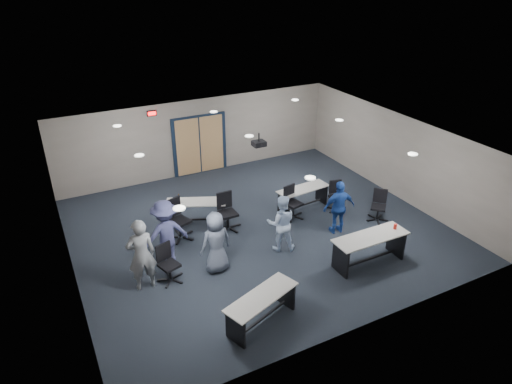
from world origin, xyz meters
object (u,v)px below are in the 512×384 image
person_plaid (216,242)px  chair_loose_right (379,206)px  chair_back_d (337,196)px  person_back (166,234)px  table_front_left (262,305)px  table_front_right (370,245)px  chair_loose_left (169,264)px  chair_back_c (294,203)px  person_navy (339,207)px  person_gray (141,255)px  person_lightblue (281,223)px  table_back_right (303,194)px  chair_back_b (228,212)px  table_back_left (196,208)px  chair_back_a (179,220)px

person_plaid → chair_loose_right: bearing=176.6°
chair_back_d → person_back: person_back is taller
chair_back_d → table_front_left: bearing=-128.9°
chair_back_d → person_plaid: size_ratio=0.58×
table_front_right → chair_loose_left: bearing=161.2°
chair_back_c → chair_loose_left: bearing=-176.0°
chair_loose_left → person_navy: 4.92m
table_front_left → chair_loose_left: 2.61m
table_front_right → person_gray: bearing=162.9°
table_front_right → person_lightblue: 2.31m
table_back_right → chair_back_d: size_ratio=1.84×
chair_loose_right → person_navy: person_navy is taller
chair_back_d → chair_loose_right: (0.72, -1.07, 0.01)m
table_front_left → chair_back_b: (0.94, 3.81, 0.06)m
table_back_left → chair_back_c: size_ratio=1.79×
chair_back_c → person_gray: size_ratio=0.55×
table_front_right → chair_back_d: 2.81m
table_front_left → person_gray: size_ratio=1.00×
table_front_right → person_gray: size_ratio=1.09×
chair_loose_left → person_navy: person_navy is taller
chair_loose_right → person_lightblue: (-3.30, 0.02, 0.31)m
table_front_left → chair_loose_right: (5.08, 2.24, -0.01)m
chair_back_b → person_back: size_ratio=0.61×
chair_back_b → chair_back_d: (3.42, -0.50, -0.08)m
chair_back_d → chair_loose_left: chair_loose_left is taller
table_front_right → chair_back_c: chair_back_c is taller
table_back_right → chair_back_c: 0.69m
table_front_left → chair_back_c: bearing=30.6°
chair_back_c → table_back_left: bearing=146.0°
chair_back_a → chair_back_b: (1.38, -0.17, -0.03)m
chair_back_a → person_navy: 4.43m
table_back_right → chair_back_d: chair_back_d is taller
chair_back_c → chair_loose_left: chair_back_c is taller
table_back_left → chair_back_d: 4.29m
chair_back_a → chair_back_d: 4.85m
chair_back_d → person_plaid: person_plaid is taller
person_gray → chair_back_c: bearing=-165.2°
chair_back_d → chair_loose_right: size_ratio=0.98×
table_front_left → chair_back_c: chair_back_c is taller
chair_back_a → chair_back_d: size_ratio=1.24×
person_plaid → chair_back_d: bearing=-169.9°
chair_loose_left → person_gray: size_ratio=0.53×
person_gray → person_navy: 5.52m
table_front_left → table_back_right: size_ratio=1.07×
chair_back_b → chair_back_d: bearing=-9.0°
table_front_right → person_back: size_ratio=1.11×
table_back_right → person_back: person_back is taller
chair_back_d → chair_back_b: bearing=-174.5°
chair_loose_left → chair_back_d: bearing=-7.0°
chair_loose_left → person_back: person_back is taller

